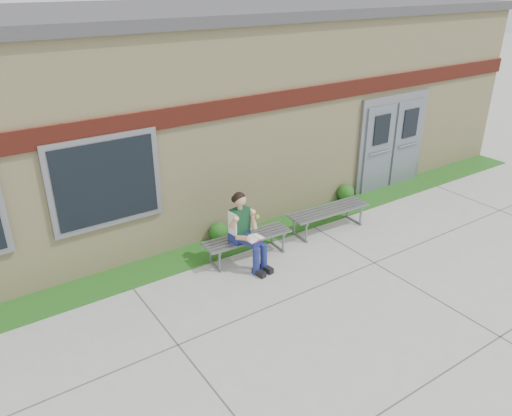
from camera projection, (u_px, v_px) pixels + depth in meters
ground at (354, 294)px, 8.31m from camera, size 80.00×80.00×0.00m
grass_strip at (265, 232)px, 10.25m from camera, size 16.00×0.80×0.02m
school_building at (184, 100)px, 11.90m from camera, size 16.20×6.22×4.20m
bench_left at (247, 241)px, 9.24m from camera, size 1.72×0.57×0.44m
bench_right at (328, 214)px, 10.25m from camera, size 1.81×0.58×0.47m
girl at (246, 230)px, 8.84m from camera, size 0.55×0.89×1.39m
shrub_mid at (218, 231)px, 9.87m from camera, size 0.37×0.37×0.37m
shrub_east at (346, 192)px, 11.61m from camera, size 0.39×0.39×0.39m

